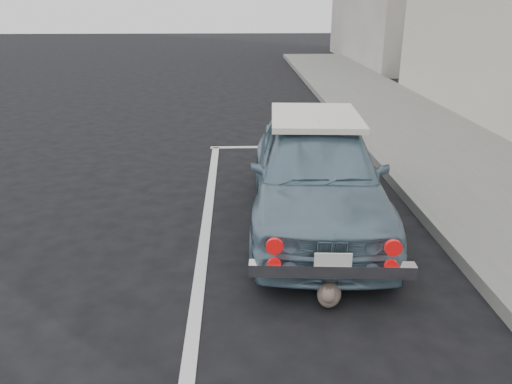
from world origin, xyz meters
TOP-DOWN VIEW (x-y plane):
  - pline_front at (0.50, 6.50)m, footprint 3.00×0.12m
  - pline_side at (-0.90, 3.00)m, footprint 0.12×7.00m
  - retro_coupe at (0.46, 3.13)m, footprint 1.83×3.98m
  - cat at (0.32, 1.27)m, footprint 0.30×0.49m

SIDE VIEW (x-z plane):
  - pline_front at x=0.50m, z-range 0.00..0.01m
  - pline_side at x=-0.90m, z-range 0.00..0.01m
  - cat at x=0.32m, z-range -0.01..0.26m
  - retro_coupe at x=0.46m, z-range 0.01..1.33m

